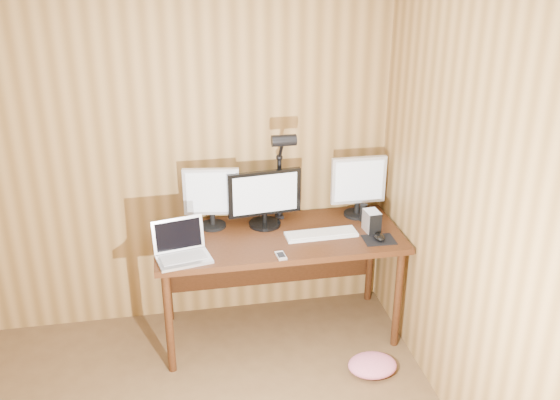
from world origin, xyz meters
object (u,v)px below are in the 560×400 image
object	(u,v)px
desk	(277,247)
laptop	(181,248)
keyboard	(321,234)
monitor_center	(265,198)
monitor_left	(212,196)
hard_drive	(372,221)
speaker	(363,213)
desk_lamp	(282,164)
monitor_right	(358,185)
mouse	(379,237)
phone	(281,256)

from	to	relation	value
desk	laptop	world-z (taller)	laptop
laptop	keyboard	xyz separation A→B (m)	(0.90, 0.12, -0.04)
monitor_center	monitor_left	world-z (taller)	monitor_left
hard_drive	speaker	size ratio (longest dim) A/B	1.17
desk_lamp	keyboard	bearing A→B (deg)	-38.87
speaker	monitor_right	bearing A→B (deg)	100.81
speaker	mouse	bearing A→B (deg)	-87.60
monitor_left	desk_lamp	bearing A→B (deg)	5.86
monitor_right	desk_lamp	xyz separation A→B (m)	(-0.54, -0.02, 0.19)
monitor_right	mouse	xyz separation A→B (m)	(0.03, -0.39, -0.21)
mouse	phone	xyz separation A→B (m)	(-0.66, -0.10, -0.02)
hard_drive	speaker	bearing A→B (deg)	87.16
laptop	monitor_right	bearing A→B (deg)	5.56
monitor_center	desk_lamp	xyz separation A→B (m)	(0.12, 0.02, 0.22)
phone	desk_lamp	xyz separation A→B (m)	(0.09, 0.47, 0.42)
desk	hard_drive	xyz separation A→B (m)	(0.61, -0.12, 0.19)
monitor_right	speaker	bearing A→B (deg)	-78.95
monitor_center	laptop	world-z (taller)	monitor_center
monitor_center	monitor_left	bearing A→B (deg)	167.38
desk	monitor_center	world-z (taller)	monitor_center
monitor_center	laptop	distance (m)	0.68
monitor_left	phone	xyz separation A→B (m)	(0.37, -0.49, -0.22)
monitor_right	speaker	world-z (taller)	monitor_right
desk	hard_drive	world-z (taller)	hard_drive
monitor_right	keyboard	xyz separation A→B (m)	(-0.32, -0.26, -0.22)
mouse	hard_drive	size ratio (longest dim) A/B	0.77
desk	laptop	bearing A→B (deg)	-158.18
laptop	hard_drive	xyz separation A→B (m)	(1.25, 0.13, 0.01)
keyboard	monitor_left	bearing A→B (deg)	157.24
laptop	hard_drive	distance (m)	1.25
phone	speaker	xyz separation A→B (m)	(0.65, 0.40, 0.05)
laptop	mouse	xyz separation A→B (m)	(1.25, -0.01, -0.03)
laptop	phone	size ratio (longest dim) A/B	3.29
desk	monitor_right	xyz separation A→B (m)	(0.59, 0.13, 0.35)
keyboard	hard_drive	distance (m)	0.35
monitor_center	mouse	size ratio (longest dim) A/B	4.56
desk	monitor_left	xyz separation A→B (m)	(-0.41, 0.13, 0.34)
mouse	monitor_left	bearing A→B (deg)	160.52
phone	monitor_center	bearing A→B (deg)	88.12
monitor_left	laptop	bearing A→B (deg)	-111.78
monitor_right	mouse	world-z (taller)	monitor_right
monitor_right	speaker	xyz separation A→B (m)	(0.02, -0.09, -0.17)
laptop	mouse	bearing A→B (deg)	-12.13
keyboard	speaker	world-z (taller)	speaker
desk	monitor_center	size ratio (longest dim) A/B	3.24
hard_drive	monitor_center	bearing A→B (deg)	157.81
mouse	phone	size ratio (longest dim) A/B	1.00
hard_drive	speaker	distance (m)	0.16
desk	monitor_right	size ratio (longest dim) A/B	3.74
desk	phone	world-z (taller)	phone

